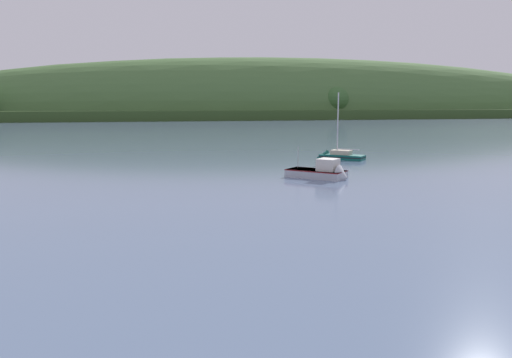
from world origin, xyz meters
name	(u,v)px	position (x,y,z in m)	size (l,w,h in m)	color
far_shoreline_hill	(293,117)	(61.41, 255.19, 0.19)	(542.21, 113.24, 62.51)	#314A21
sailboat_midwater_white	(337,158)	(20.97, 59.00, 0.21)	(6.77, 6.05, 10.24)	#0F564C
fishing_boat_moored	(323,174)	(13.81, 41.90, 0.46)	(6.68, 6.34, 4.19)	#ADB2BC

